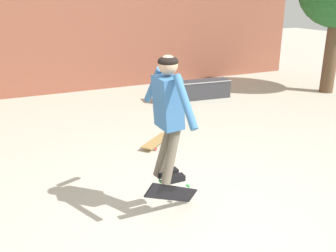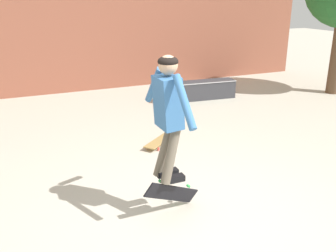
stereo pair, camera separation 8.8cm
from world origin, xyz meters
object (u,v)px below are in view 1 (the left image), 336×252
Objects in this scene: skate_ledge at (193,90)px; skateboard_resting at (157,141)px; skateboard_flipping at (172,193)px; skater at (168,108)px.

skate_ledge is 2.64× the size of skateboard_resting.
skateboard_flipping reaches higher than skate_ledge.
skater reaches higher than skateboard_flipping.
skater is at bearing -148.75° from skateboard_resting.
skater is (-2.78, -4.48, 1.10)m from skate_ledge.
skateboard_flipping is 1.07× the size of skateboard_resting.
skate_ledge is 5.39m from skater.
skate_ledge is 5.25m from skateboard_flipping.
skateboard_resting is at bearing 69.71° from skater.
skate_ledge is at bearing 57.68° from skater.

